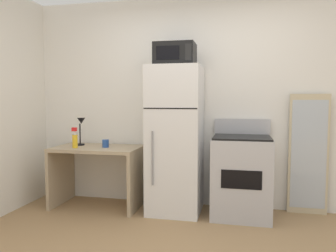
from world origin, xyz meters
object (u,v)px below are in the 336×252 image
object	(u,v)px
leaning_mirror	(308,154)
refrigerator	(175,140)
desk	(98,165)
microwave	(175,55)
oven_range	(241,176)
desk_lamp	(81,127)
coffee_mug	(106,144)
spray_bottle	(75,140)

from	to	relation	value
leaning_mirror	refrigerator	bearing A→B (deg)	-170.40
desk	refrigerator	world-z (taller)	refrigerator
leaning_mirror	microwave	bearing A→B (deg)	-169.63
microwave	oven_range	xyz separation A→B (m)	(0.77, 0.02, -1.38)
desk	leaning_mirror	distance (m)	2.53
desk_lamp	refrigerator	bearing A→B (deg)	-2.64
desk	leaning_mirror	size ratio (longest dim) A/B	0.76
desk_lamp	refrigerator	size ratio (longest dim) A/B	0.21
coffee_mug	oven_range	world-z (taller)	oven_range
oven_range	leaning_mirror	bearing A→B (deg)	18.63
spray_bottle	desk	bearing A→B (deg)	33.39
desk_lamp	coffee_mug	distance (m)	0.43
desk_lamp	oven_range	world-z (taller)	desk_lamp
refrigerator	oven_range	xyz separation A→B (m)	(0.77, 0.00, -0.39)
spray_bottle	microwave	distance (m)	1.57
leaning_mirror	oven_range	bearing A→B (deg)	-161.37
desk	spray_bottle	bearing A→B (deg)	-146.61
spray_bottle	leaning_mirror	distance (m)	2.76
refrigerator	microwave	size ratio (longest dim) A/B	3.74
refrigerator	microwave	world-z (taller)	microwave
refrigerator	desk	bearing A→B (deg)	-178.90
spray_bottle	microwave	bearing A→B (deg)	6.88
refrigerator	leaning_mirror	distance (m)	1.55
desk	desk_lamp	world-z (taller)	desk_lamp
coffee_mug	leaning_mirror	world-z (taller)	leaning_mirror
desk_lamp	leaning_mirror	distance (m)	2.78
spray_bottle	oven_range	world-z (taller)	oven_range
desk	desk_lamp	size ratio (longest dim) A/B	3.01
desk	microwave	distance (m)	1.66
spray_bottle	leaning_mirror	xyz separation A→B (m)	(2.73, 0.42, -0.15)
desk	refrigerator	bearing A→B (deg)	1.10
oven_range	coffee_mug	bearing A→B (deg)	-178.47
coffee_mug	microwave	bearing A→B (deg)	1.32
microwave	oven_range	bearing A→B (deg)	1.77
coffee_mug	refrigerator	distance (m)	0.87
oven_range	refrigerator	bearing A→B (deg)	-179.81
spray_bottle	refrigerator	world-z (taller)	refrigerator
microwave	oven_range	size ratio (longest dim) A/B	0.42
microwave	leaning_mirror	xyz separation A→B (m)	(1.52, 0.28, -1.15)
coffee_mug	refrigerator	bearing A→B (deg)	2.73
spray_bottle	leaning_mirror	world-z (taller)	leaning_mirror
microwave	leaning_mirror	size ratio (longest dim) A/B	0.33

